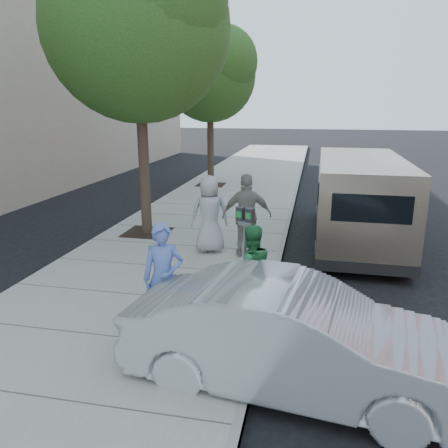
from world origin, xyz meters
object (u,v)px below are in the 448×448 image
at_px(van, 359,199).
at_px(person_green_shirt, 250,272).
at_px(parking_meter, 245,232).
at_px(person_gray_shirt, 210,214).
at_px(tree_near, 139,20).
at_px(person_officer, 164,278).
at_px(person_striped_polo, 247,216).
at_px(tree_far, 211,71).
at_px(sedan, 295,338).

xyz_separation_m(van, person_green_shirt, (-2.10, -5.04, -0.25)).
distance_m(parking_meter, van, 4.70).
bearing_deg(person_green_shirt, person_gray_shirt, -91.88).
xyz_separation_m(van, person_gray_shirt, (-3.53, -1.91, -0.12)).
distance_m(tree_near, van, 7.09).
distance_m(tree_near, person_officer, 7.11).
bearing_deg(person_striped_polo, van, -153.78).
height_order(person_green_shirt, person_gray_shirt, person_gray_shirt).
distance_m(tree_far, person_gray_shirt, 9.80).
relative_size(sedan, person_green_shirt, 2.76).
bearing_deg(tree_far, person_green_shirt, -73.85).
xyz_separation_m(tree_near, person_striped_polo, (2.93, -1.35, -4.43)).
height_order(parking_meter, person_officer, person_officer).
xyz_separation_m(tree_near, parking_meter, (3.20, -3.35, -4.22)).
height_order(tree_far, person_gray_shirt, tree_far).
xyz_separation_m(tree_far, parking_meter, (3.20, -10.95, -3.56)).
bearing_deg(van, person_gray_shirt, -150.92).
bearing_deg(sedan, person_officer, 73.73).
xyz_separation_m(van, sedan, (-1.30, -6.61, -0.48)).
distance_m(tree_near, person_gray_shirt, 5.06).
height_order(van, person_striped_polo, van).
bearing_deg(tree_far, person_striped_polo, -71.85).
distance_m(sedan, person_gray_shirt, 5.21).
height_order(van, person_officer, van).
bearing_deg(van, person_striped_polo, -141.18).
bearing_deg(person_striped_polo, person_gray_shirt, -21.38).
xyz_separation_m(tree_near, van, (5.55, 0.72, -4.35)).
distance_m(tree_far, parking_meter, 11.95).
relative_size(tree_far, person_gray_shirt, 3.53).
xyz_separation_m(tree_far, person_gray_shirt, (2.02, -8.80, -3.81)).
distance_m(tree_near, tree_far, 7.63).
xyz_separation_m(parking_meter, person_green_shirt, (0.25, -0.98, -0.38)).
relative_size(van, sedan, 1.40).
height_order(tree_near, sedan, tree_near).
bearing_deg(person_green_shirt, person_striped_polo, -106.50).
distance_m(parking_meter, sedan, 2.82).
distance_m(person_green_shirt, person_striped_polo, 3.03).
distance_m(parking_meter, person_gray_shirt, 2.46).
distance_m(parking_meter, person_green_shirt, 1.08).
distance_m(person_green_shirt, person_gray_shirt, 3.44).
bearing_deg(person_gray_shirt, sedan, 95.24).
xyz_separation_m(parking_meter, person_officer, (-0.99, -1.66, -0.32)).
relative_size(person_officer, person_green_shirt, 1.08).
relative_size(tree_near, sedan, 1.73).
bearing_deg(person_gray_shirt, person_green_shirt, 94.40).
distance_m(van, person_gray_shirt, 4.02).
height_order(tree_near, person_striped_polo, tree_near).
bearing_deg(van, sedan, -100.53).
relative_size(parking_meter, person_striped_polo, 0.84).
relative_size(person_gray_shirt, person_striped_polo, 0.95).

